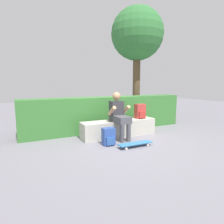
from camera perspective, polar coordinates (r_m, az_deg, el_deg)
name	(u,v)px	position (r m, az deg, el deg)	size (l,w,h in m)	color
ground_plane	(126,140)	(4.94, 4.22, -8.10)	(24.00, 24.00, 0.00)	slate
bench_main	(119,128)	(5.21, 2.05, -4.75)	(2.05, 0.45, 0.43)	#B7B4A7
person_skater	(119,114)	(4.90, 2.11, -0.62)	(0.49, 0.62, 1.18)	#333338
skateboard_near_person	(135,144)	(4.40, 6.88, -9.19)	(0.80, 0.21, 0.09)	teal
backpack_on_bench	(140,111)	(5.47, 8.24, 0.17)	(0.28, 0.23, 0.40)	#B23833
backpack_on_ground	(109,137)	(4.47, -0.99, -7.28)	(0.28, 0.23, 0.40)	#2D4C99
hedge_row	(108,114)	(5.84, -1.23, -0.47)	(4.97, 0.54, 1.00)	#377432
tree_behind_bench	(137,35)	(7.37, 7.40, 21.42)	(1.83, 1.83, 4.04)	brown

